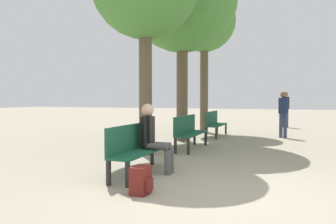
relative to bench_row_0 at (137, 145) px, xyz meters
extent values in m
plane|color=gray|center=(1.72, -0.78, -0.53)|extent=(80.00, 80.00, 0.00)
cube|color=#195138|center=(0.09, 0.00, -0.10)|extent=(0.43, 1.83, 0.04)
cube|color=#195138|center=(-0.10, 0.00, 0.15)|extent=(0.04, 1.83, 0.47)
cube|color=black|center=(0.26, -0.87, -0.33)|extent=(0.06, 0.06, 0.41)
cube|color=black|center=(0.26, 0.87, -0.33)|extent=(0.06, 0.06, 0.41)
cube|color=black|center=(-0.08, -0.87, -0.33)|extent=(0.06, 0.06, 0.41)
cube|color=black|center=(-0.08, 0.87, -0.33)|extent=(0.06, 0.06, 0.41)
cube|color=#195138|center=(0.09, 3.21, -0.10)|extent=(0.43, 1.83, 0.04)
cube|color=#195138|center=(-0.10, 3.21, 0.15)|extent=(0.04, 1.83, 0.47)
cube|color=black|center=(0.26, 2.34, -0.33)|extent=(0.06, 0.06, 0.41)
cube|color=black|center=(0.26, 4.08, -0.33)|extent=(0.06, 0.06, 0.41)
cube|color=black|center=(-0.08, 2.34, -0.33)|extent=(0.06, 0.06, 0.41)
cube|color=black|center=(-0.08, 4.08, -0.33)|extent=(0.06, 0.06, 0.41)
cube|color=#195138|center=(0.09, 6.42, -0.10)|extent=(0.43, 1.83, 0.04)
cube|color=#195138|center=(-0.10, 6.42, 0.15)|extent=(0.04, 1.83, 0.47)
cube|color=black|center=(0.26, 5.55, -0.33)|extent=(0.06, 0.06, 0.41)
cube|color=black|center=(0.26, 7.29, -0.33)|extent=(0.06, 0.06, 0.41)
cube|color=black|center=(-0.08, 5.55, -0.33)|extent=(0.06, 0.06, 0.41)
cube|color=black|center=(-0.08, 7.29, -0.33)|extent=(0.06, 0.06, 0.41)
cylinder|color=brown|center=(-0.74, 2.00, 1.20)|extent=(0.32, 0.32, 3.45)
cylinder|color=brown|center=(-0.74, 4.90, 1.33)|extent=(0.37, 0.37, 3.72)
cylinder|color=brown|center=(-0.74, 7.80, 1.41)|extent=(0.33, 0.33, 3.88)
sphere|color=#478438|center=(-0.74, 7.80, 4.05)|extent=(2.55, 2.55, 2.55)
cylinder|color=#4C4C4C|center=(0.33, 0.15, -0.02)|extent=(0.43, 0.13, 0.13)
cylinder|color=#4C4C4C|center=(0.54, 0.15, -0.31)|extent=(0.13, 0.13, 0.45)
cylinder|color=#4C4C4C|center=(0.33, 0.30, -0.02)|extent=(0.43, 0.13, 0.13)
cylinder|color=#4C4C4C|center=(0.54, 0.30, -0.31)|extent=(0.13, 0.13, 0.45)
cube|color=black|center=(0.12, 0.23, 0.22)|extent=(0.20, 0.23, 0.61)
cylinder|color=black|center=(0.12, 0.10, 0.25)|extent=(0.09, 0.09, 0.55)
cylinder|color=black|center=(0.12, 0.35, 0.25)|extent=(0.09, 0.09, 0.55)
sphere|color=tan|center=(0.12, 0.23, 0.65)|extent=(0.23, 0.23, 0.23)
cube|color=maroon|center=(0.60, -1.10, -0.33)|extent=(0.23, 0.31, 0.40)
cube|color=maroon|center=(0.74, -1.10, -0.39)|extent=(0.04, 0.22, 0.18)
cylinder|color=#384260|center=(2.30, 11.33, -0.10)|extent=(0.13, 0.13, 0.86)
cylinder|color=#384260|center=(2.45, 11.33, -0.10)|extent=(0.13, 0.13, 0.86)
cube|color=black|center=(2.38, 11.33, 0.64)|extent=(0.27, 0.24, 0.61)
cylinder|color=black|center=(2.25, 11.33, 0.65)|extent=(0.09, 0.09, 0.58)
cylinder|color=black|center=(2.51, 11.33, 0.65)|extent=(0.09, 0.09, 0.58)
sphere|color=brown|center=(2.38, 11.33, 1.07)|extent=(0.23, 0.23, 0.23)
cylinder|color=#384260|center=(2.30, 6.88, -0.12)|extent=(0.12, 0.12, 0.83)
cylinder|color=#384260|center=(2.45, 6.88, -0.12)|extent=(0.12, 0.12, 0.83)
cube|color=navy|center=(2.37, 6.88, 0.59)|extent=(0.27, 0.24, 0.59)
cylinder|color=navy|center=(2.25, 6.88, 0.61)|extent=(0.09, 0.09, 0.56)
cylinder|color=navy|center=(2.50, 6.88, 0.61)|extent=(0.09, 0.09, 0.56)
sphere|color=brown|center=(2.37, 6.88, 1.00)|extent=(0.22, 0.22, 0.22)
camera|label=1|loc=(2.63, -5.37, 0.86)|focal=35.00mm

